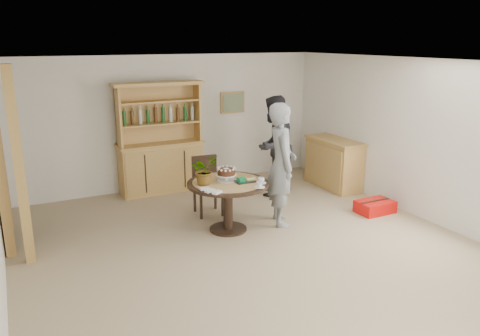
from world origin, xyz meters
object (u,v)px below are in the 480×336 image
hutch (160,156)px  adult_person (273,146)px  red_suitcase (375,207)px  sideboard (334,163)px  dining_chair (207,181)px  teen_boy (281,165)px  dining_table (228,192)px

hutch → adult_person: hutch is taller
hutch → red_suitcase: bearing=-43.7°
sideboard → dining_chair: 2.72m
dining_chair → red_suitcase: bearing=-21.9°
teen_boy → hutch: bearing=45.9°
teen_boy → adult_person: (0.62, 1.27, -0.03)m
dining_table → red_suitcase: bearing=-9.8°
teen_boy → adult_person: 1.42m
red_suitcase → teen_boy: bearing=168.4°
red_suitcase → sideboard: bearing=80.4°
red_suitcase → dining_chair: bearing=152.9°
dining_table → adult_person: size_ratio=0.66×
dining_table → dining_chair: 0.83m
hutch → dining_chair: bearing=-77.1°
adult_person → teen_boy: bearing=32.9°
sideboard → dining_table: sideboard is taller
dining_table → teen_boy: size_ratio=0.64×
hutch → teen_boy: (1.17, -2.35, 0.25)m
teen_boy → adult_person: size_ratio=1.04×
hutch → dining_table: hutch is taller
hutch → teen_boy: hutch is taller
adult_person → hutch: bearing=-62.3°
sideboard → dining_chair: bearing=-176.2°
teen_boy → red_suitcase: bearing=-81.9°
teen_boy → red_suitcase: (1.63, -0.33, -0.84)m
sideboard → adult_person: size_ratio=0.70×
dining_table → dining_chair: dining_chair is taller
adult_person → sideboard: bearing=141.2°
sideboard → red_suitcase: bearing=-99.5°
adult_person → dining_chair: bearing=-17.9°
dining_chair → teen_boy: bearing=-42.8°
sideboard → dining_chair: dining_chair is taller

